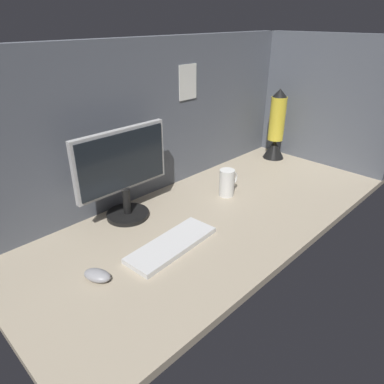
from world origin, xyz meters
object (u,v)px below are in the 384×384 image
(keyboard, at_px, (172,245))
(mug_ceramic_white, at_px, (227,182))
(lava_lamp, at_px, (276,130))
(mouse, at_px, (97,275))
(monitor, at_px, (123,170))

(keyboard, height_order, mug_ceramic_white, mug_ceramic_white)
(keyboard, bearing_deg, lava_lamp, 8.66)
(mouse, bearing_deg, monitor, 19.05)
(monitor, xyz_separation_m, lava_lamp, (1.04, -0.06, -0.04))
(mouse, relative_size, lava_lamp, 0.24)
(mouse, xyz_separation_m, lava_lamp, (1.35, 0.21, 0.15))
(keyboard, xyz_separation_m, mug_ceramic_white, (0.47, 0.13, 0.06))
(mug_ceramic_white, xyz_separation_m, lava_lamp, (0.58, 0.12, 0.11))
(monitor, bearing_deg, lava_lamp, -3.21)
(monitor, xyz_separation_m, mug_ceramic_white, (0.45, -0.18, -0.15))
(monitor, bearing_deg, mouse, -139.27)
(monitor, relative_size, keyboard, 1.14)
(mouse, distance_m, mug_ceramic_white, 0.77)
(keyboard, distance_m, mug_ceramic_white, 0.49)
(mug_ceramic_white, bearing_deg, lava_lamp, 11.52)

